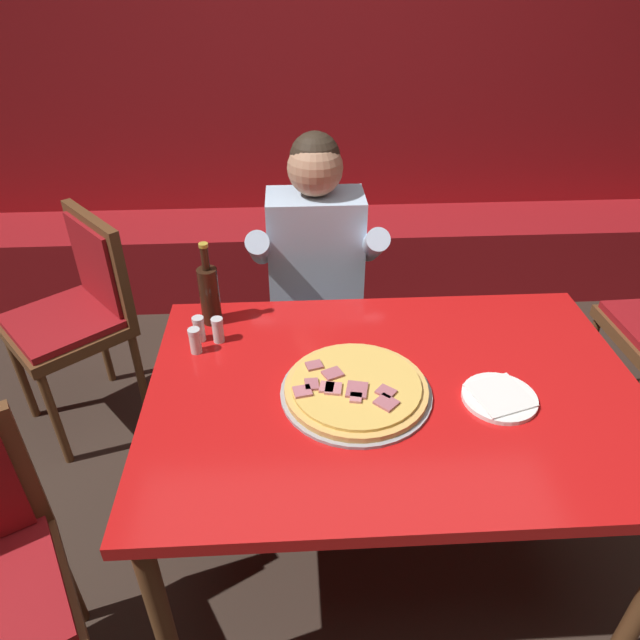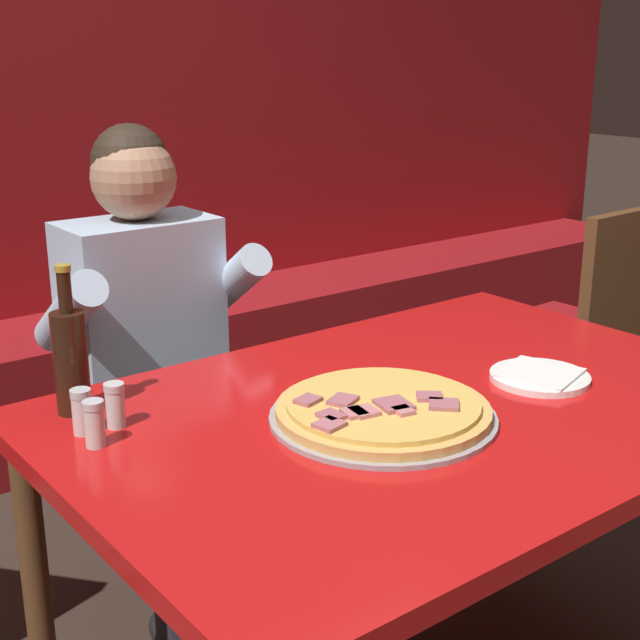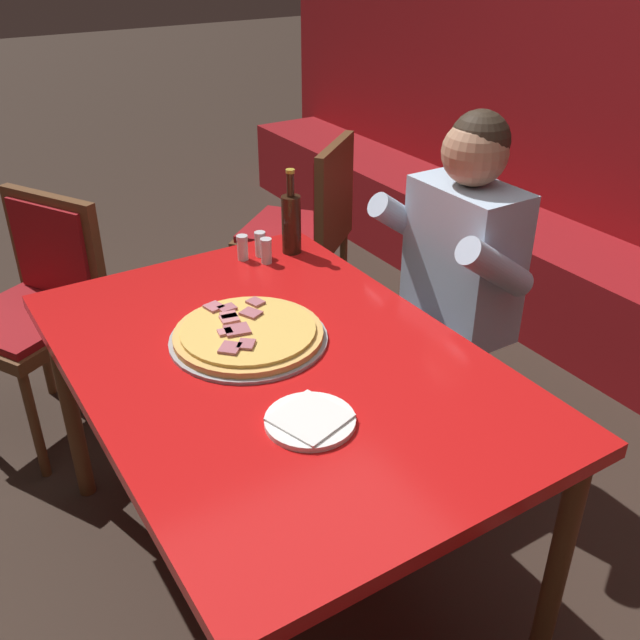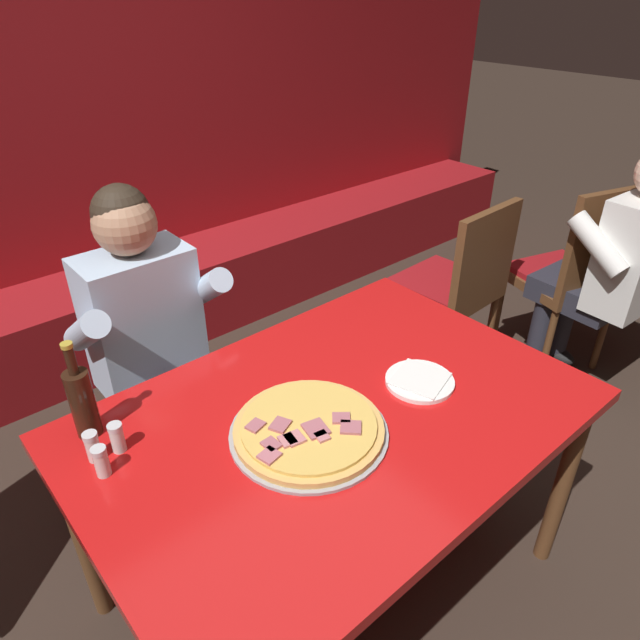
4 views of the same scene
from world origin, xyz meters
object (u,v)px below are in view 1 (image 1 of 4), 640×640
Objects in this scene: beer_bottle at (209,293)px; diner_seated_blue_shirt at (317,282)px; main_dining_table at (394,407)px; pizza at (356,389)px; shaker_oregano at (218,331)px; shaker_black_pepper at (195,342)px; plate_white_paper at (499,397)px; shaker_red_pepper_flakes at (199,330)px; dining_chair_far_right at (79,307)px.

beer_bottle is 0.55m from diner_seated_blue_shirt.
main_dining_table is 0.15m from pizza.
beer_bottle is 0.14m from shaker_oregano.
beer_bottle is at bearing 79.01° from shaker_black_pepper.
shaker_red_pepper_flakes is at bearing 159.00° from plate_white_paper.
shaker_oregano is at bearing 40.06° from shaker_black_pepper.
main_dining_table is 1.44m from dining_chair_far_right.
diner_seated_blue_shirt is at bearing 52.93° from shaker_black_pepper.
beer_bottle is at bearing 74.91° from shaker_red_pepper_flakes.
main_dining_table is at bearing 9.91° from pizza.
beer_bottle reaches higher than shaker_red_pepper_flakes.
diner_seated_blue_shirt reaches higher than shaker_red_pepper_flakes.
dining_chair_far_right is (-1.18, 0.81, -0.13)m from main_dining_table.
beer_bottle reaches higher than main_dining_table.
beer_bottle is 0.31× the size of dining_chair_far_right.
pizza reaches higher than main_dining_table.
shaker_red_pepper_flakes reaches higher than plate_white_paper.
shaker_black_pepper is at bearing 161.14° from main_dining_table.
shaker_black_pepper is at bearing -127.07° from diner_seated_blue_shirt.
shaker_black_pepper is 0.07× the size of diner_seated_blue_shirt.
shaker_oregano is 0.60m from diner_seated_blue_shirt.
shaker_black_pepper is at bearing -139.94° from shaker_oregano.
shaker_red_pepper_flakes is 0.84m from dining_chair_far_right.
pizza is at bearing -34.09° from shaker_oregano.
diner_seated_blue_shirt reaches higher than pizza.
shaker_red_pepper_flakes is 0.09× the size of dining_chair_far_right.
main_dining_table is 1.51× the size of dining_chair_far_right.
dining_chair_far_right is at bearing 142.02° from pizza.
shaker_red_pepper_flakes is at bearing -105.09° from beer_bottle.
plate_white_paper is at bearing -17.16° from shaker_black_pepper.
shaker_red_pepper_flakes is (-0.03, -0.11, -0.07)m from beer_bottle.
dining_chair_far_right is at bearing 134.03° from shaker_black_pepper.
shaker_oregano is (-0.53, 0.26, 0.11)m from main_dining_table.
beer_bottle is at bearing -135.52° from diner_seated_blue_shirt.
shaker_black_pepper reaches higher than pizza.
shaker_red_pepper_flakes is 0.07× the size of diner_seated_blue_shirt.
shaker_oregano is (-0.41, 0.28, 0.02)m from pizza.
pizza reaches higher than plate_white_paper.
pizza is 0.34× the size of diner_seated_blue_shirt.
dining_chair_far_right reaches higher than shaker_black_pepper.
beer_bottle is 3.40× the size of shaker_red_pepper_flakes.
shaker_black_pepper is 0.68m from diner_seated_blue_shirt.
pizza is 0.53m from shaker_black_pepper.
beer_bottle reaches higher than shaker_black_pepper.
shaker_oregano is 0.89m from dining_chair_far_right.
shaker_black_pepper is at bearing -45.97° from dining_chair_far_right.
shaker_black_pepper is 0.09× the size of dining_chair_far_right.
pizza is 0.55m from shaker_red_pepper_flakes.
pizza is at bearing -84.46° from diner_seated_blue_shirt.
shaker_red_pepper_flakes is at bearing -130.34° from diner_seated_blue_shirt.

